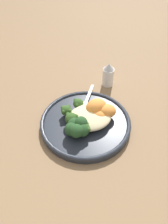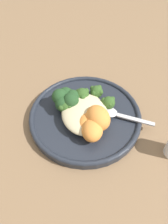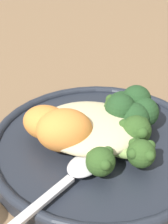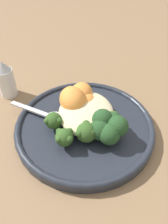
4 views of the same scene
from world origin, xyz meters
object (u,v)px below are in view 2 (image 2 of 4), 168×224
sweet_potato_chunk_1 (87,122)px  plate (85,116)px  broccoli_stalk_0 (103,107)px  sweet_potato_chunk_2 (92,130)px  broccoli_stalk_1 (94,99)px  sweet_potato_chunk_0 (98,118)px  spoon (114,113)px  quinoa_mound (85,113)px  broccoli_stalk_3 (70,108)px  kale_tuft (66,99)px  broccoli_stalk_2 (83,99)px

sweet_potato_chunk_1 → plate: bearing=-3.2°
broccoli_stalk_0 → sweet_potato_chunk_2: bearing=-149.9°
plate → broccoli_stalk_0: 0.05m
broccoli_stalk_1 → sweet_potato_chunk_0: sweet_potato_chunk_0 is taller
broccoli_stalk_0 → spoon: size_ratio=0.75×
quinoa_mound → sweet_potato_chunk_2: bearing=-171.6°
broccoli_stalk_3 → kale_tuft: 0.02m
broccoli_stalk_3 → spoon: 0.10m
plate → quinoa_mound: quinoa_mound is taller
sweet_potato_chunk_1 → sweet_potato_chunk_2: size_ratio=0.93×
broccoli_stalk_0 → sweet_potato_chunk_2: sweet_potato_chunk_2 is taller
sweet_potato_chunk_2 → spoon: 0.08m
broccoli_stalk_1 → broccoli_stalk_2: 0.03m
broccoli_stalk_1 → broccoli_stalk_3: bearing=131.1°
plate → sweet_potato_chunk_0: bearing=-150.2°
sweet_potato_chunk_2 → quinoa_mound: bearing=8.4°
plate → broccoli_stalk_3: broccoli_stalk_3 is taller
broccoli_stalk_2 → spoon: size_ratio=0.83×
broccoli_stalk_1 → sweet_potato_chunk_1: 0.07m
plate → broccoli_stalk_1: size_ratio=2.44×
broccoli_stalk_2 → kale_tuft: (0.00, 0.04, 0.01)m
sweet_potato_chunk_0 → sweet_potato_chunk_1: sweet_potato_chunk_0 is taller
plate → kale_tuft: bearing=51.0°
plate → sweet_potato_chunk_2: size_ratio=4.68×
broccoli_stalk_1 → quinoa_mound: bearing=166.1°
sweet_potato_chunk_2 → broccoli_stalk_2: bearing=2.4°
plate → sweet_potato_chunk_2: 0.07m
plate → sweet_potato_chunk_1: 0.05m
broccoli_stalk_2 → spoon: (-0.04, -0.06, -0.01)m
broccoli_stalk_2 → kale_tuft: kale_tuft is taller
broccoli_stalk_3 → sweet_potato_chunk_1: (-0.04, -0.03, 0.00)m
broccoli_stalk_2 → kale_tuft: 0.04m
broccoli_stalk_2 → sweet_potato_chunk_0: 0.07m
sweet_potato_chunk_1 → broccoli_stalk_0: bearing=-48.9°
spoon → broccoli_stalk_1: bearing=159.6°
quinoa_mound → broccoli_stalk_2: bearing=-5.0°
broccoli_stalk_0 → broccoli_stalk_1: same height
sweet_potato_chunk_1 → sweet_potato_chunk_2: sweet_potato_chunk_2 is taller
quinoa_mound → kale_tuft: size_ratio=1.84×
quinoa_mound → broccoli_stalk_2: (0.04, -0.00, 0.00)m
broccoli_stalk_0 → broccoli_stalk_2: (0.03, 0.04, 0.00)m
quinoa_mound → broccoli_stalk_0: (0.01, -0.04, -0.00)m
broccoli_stalk_3 → sweet_potato_chunk_1: size_ratio=1.59×
sweet_potato_chunk_1 → broccoli_stalk_2: bearing=-2.1°
broccoli_stalk_0 → sweet_potato_chunk_0: size_ratio=1.48×
broccoli_stalk_2 → spoon: 0.08m
quinoa_mound → sweet_potato_chunk_0: (-0.02, -0.02, 0.01)m
plate → kale_tuft: size_ratio=3.97×
sweet_potato_chunk_0 → sweet_potato_chunk_2: sweet_potato_chunk_0 is taller
quinoa_mound → broccoli_stalk_1: 0.05m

